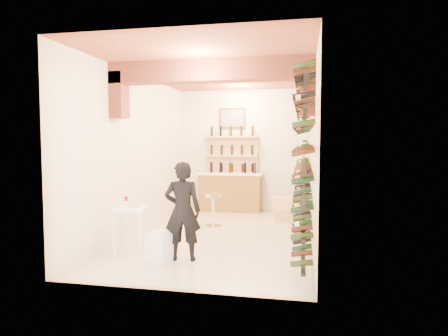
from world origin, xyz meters
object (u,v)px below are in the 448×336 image
object	(u,v)px
chrome_barstool	(213,208)
back_counter	(230,191)
tasting_table	(131,216)
person	(183,211)
crate_lower	(284,215)
white_stool	(161,246)
wine_rack	(301,157)

from	to	relation	value
chrome_barstool	back_counter	bearing A→B (deg)	89.84
back_counter	chrome_barstool	xyz separation A→B (m)	(-0.01, -1.98, -0.12)
tasting_table	chrome_barstool	distance (m)	2.38
back_counter	tasting_table	xyz separation A→B (m)	(-0.91, -4.17, 0.09)
person	crate_lower	bearing A→B (deg)	-123.19
person	chrome_barstool	bearing A→B (deg)	-98.60
back_counter	person	size ratio (longest dim) A/B	1.10
back_counter	white_stool	world-z (taller)	back_counter
tasting_table	person	bearing A→B (deg)	-22.84
person	tasting_table	bearing A→B (deg)	-23.22
tasting_table	chrome_barstool	world-z (taller)	tasting_table
tasting_table	person	world-z (taller)	person
wine_rack	person	world-z (taller)	wine_rack
person	crate_lower	world-z (taller)	person
tasting_table	crate_lower	world-z (taller)	tasting_table
wine_rack	person	size ratio (longest dim) A/B	3.69
wine_rack	tasting_table	distance (m)	3.27
tasting_table	person	xyz separation A→B (m)	(0.96, -0.23, 0.15)
back_counter	white_stool	xyz separation A→B (m)	(-0.27, -4.48, -0.31)
white_stool	wine_rack	bearing A→B (deg)	41.10
wine_rack	back_counter	size ratio (longest dim) A/B	3.35
tasting_table	white_stool	distance (m)	0.81
tasting_table	person	distance (m)	1.00
wine_rack	white_stool	bearing A→B (deg)	-138.90
back_counter	tasting_table	distance (m)	4.27
wine_rack	crate_lower	bearing A→B (deg)	103.13
back_counter	person	world-z (taller)	person
wine_rack	crate_lower	size ratio (longest dim) A/B	11.94
white_stool	chrome_barstool	size ratio (longest dim) A/B	0.61
white_stool	chrome_barstool	world-z (taller)	chrome_barstool
wine_rack	crate_lower	xyz separation A→B (m)	(-0.36, 1.56, -1.41)
white_stool	person	distance (m)	0.64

